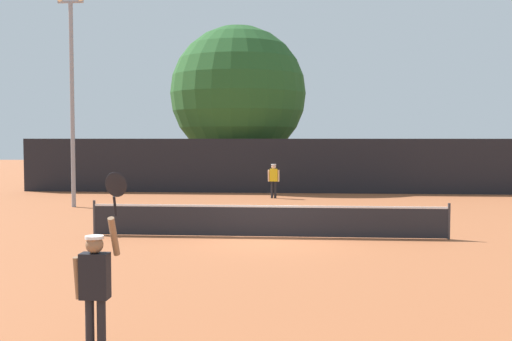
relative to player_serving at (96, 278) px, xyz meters
The scene contains 11 objects.
ground_plane 10.45m from the player_serving, 80.35° to the left, with size 120.00×120.00×0.00m, color #9E5633.
tennis_net 10.41m from the player_serving, 80.35° to the left, with size 10.78×0.08×1.07m.
perimeter_fence 24.78m from the player_serving, 85.97° to the left, with size 28.78×0.12×2.93m, color black.
player_serving is the anchor object (origin of this frame).
player_receiving 21.96m from the player_serving, 86.39° to the left, with size 0.57×0.25×1.68m.
tennis_ball 10.86m from the player_serving, 75.28° to the left, with size 0.07×0.07×0.07m, color #CCE033.
light_pole 19.28m from the player_serving, 111.97° to the left, with size 1.18×0.28×9.02m.
large_tree 29.22m from the player_serving, 92.19° to the left, with size 8.18×8.18×9.74m.
parked_car_near 29.67m from the player_serving, 91.52° to the left, with size 2.49×4.43×1.69m.
parked_car_mid 31.72m from the player_serving, 83.33° to the left, with size 2.18×4.32×1.69m.
parked_car_far 33.60m from the player_serving, 69.11° to the left, with size 2.00×4.24×1.69m.
Camera 1 is at (1.01, -18.09, 3.01)m, focal length 42.50 mm.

